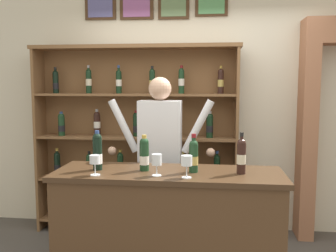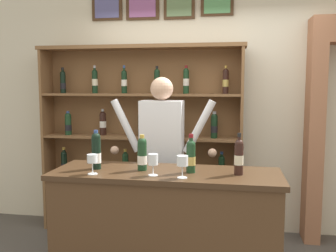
{
  "view_description": "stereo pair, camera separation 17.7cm",
  "coord_description": "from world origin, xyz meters",
  "px_view_note": "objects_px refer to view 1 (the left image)",
  "views": [
    {
      "loc": [
        0.13,
        -2.77,
        1.66
      ],
      "look_at": [
        -0.24,
        0.34,
        1.31
      ],
      "focal_mm": 39.67,
      "sensor_mm": 36.0,
      "label": 1
    },
    {
      "loc": [
        0.3,
        -2.75,
        1.66
      ],
      "look_at": [
        -0.24,
        0.34,
        1.31
      ],
      "focal_mm": 39.67,
      "sensor_mm": 36.0,
      "label": 2
    }
  ],
  "objects_px": {
    "tasting_bottle_riserva": "(144,154)",
    "shopkeeper": "(160,148)",
    "wine_glass_right": "(157,160)",
    "tasting_bottle_prosecco": "(194,155)",
    "wine_shelf": "(136,137)",
    "tasting_bottle_bianco": "(241,155)",
    "wine_glass_left": "(187,162)",
    "tasting_bottle_super_tuscan": "(97,152)",
    "tasting_counter": "(168,234)",
    "wine_glass_spare": "(95,161)"
  },
  "relations": [
    {
      "from": "wine_glass_right",
      "to": "tasting_bottle_riserva",
      "type": "bearing_deg",
      "value": 127.76
    },
    {
      "from": "tasting_counter",
      "to": "wine_glass_spare",
      "type": "bearing_deg",
      "value": -160.71
    },
    {
      "from": "wine_glass_right",
      "to": "tasting_bottle_super_tuscan",
      "type": "bearing_deg",
      "value": 164.2
    },
    {
      "from": "tasting_bottle_bianco",
      "to": "tasting_counter",
      "type": "bearing_deg",
      "value": 179.34
    },
    {
      "from": "wine_glass_left",
      "to": "wine_shelf",
      "type": "bearing_deg",
      "value": 114.72
    },
    {
      "from": "shopkeeper",
      "to": "tasting_bottle_bianco",
      "type": "distance_m",
      "value": 0.94
    },
    {
      "from": "tasting_bottle_riserva",
      "to": "wine_glass_right",
      "type": "height_order",
      "value": "tasting_bottle_riserva"
    },
    {
      "from": "shopkeeper",
      "to": "tasting_bottle_super_tuscan",
      "type": "bearing_deg",
      "value": -123.09
    },
    {
      "from": "wine_glass_left",
      "to": "wine_glass_right",
      "type": "bearing_deg",
      "value": 171.54
    },
    {
      "from": "shopkeeper",
      "to": "wine_glass_right",
      "type": "distance_m",
      "value": 0.77
    },
    {
      "from": "tasting_bottle_prosecco",
      "to": "wine_glass_spare",
      "type": "relative_size",
      "value": 1.96
    },
    {
      "from": "wine_shelf",
      "to": "wine_glass_right",
      "type": "distance_m",
      "value": 1.47
    },
    {
      "from": "tasting_bottle_bianco",
      "to": "tasting_bottle_riserva",
      "type": "bearing_deg",
      "value": 178.76
    },
    {
      "from": "tasting_bottle_prosecco",
      "to": "wine_glass_spare",
      "type": "xyz_separation_m",
      "value": [
        -0.71,
        -0.18,
        -0.02
      ]
    },
    {
      "from": "tasting_bottle_prosecco",
      "to": "wine_glass_spare",
      "type": "bearing_deg",
      "value": -165.5
    },
    {
      "from": "wine_glass_spare",
      "to": "wine_glass_right",
      "type": "height_order",
      "value": "wine_glass_right"
    },
    {
      "from": "wine_shelf",
      "to": "tasting_bottle_prosecco",
      "type": "distance_m",
      "value": 1.44
    },
    {
      "from": "tasting_bottle_super_tuscan",
      "to": "tasting_bottle_riserva",
      "type": "bearing_deg",
      "value": 2.6
    },
    {
      "from": "tasting_bottle_super_tuscan",
      "to": "wine_glass_left",
      "type": "bearing_deg",
      "value": -13.55
    },
    {
      "from": "tasting_counter",
      "to": "shopkeeper",
      "type": "distance_m",
      "value": 0.85
    },
    {
      "from": "wine_shelf",
      "to": "shopkeeper",
      "type": "bearing_deg",
      "value": -60.72
    },
    {
      "from": "wine_shelf",
      "to": "wine_glass_right",
      "type": "height_order",
      "value": "wine_shelf"
    },
    {
      "from": "wine_shelf",
      "to": "tasting_bottle_prosecco",
      "type": "relative_size",
      "value": 7.74
    },
    {
      "from": "tasting_bottle_riserva",
      "to": "wine_glass_spare",
      "type": "bearing_deg",
      "value": -150.02
    },
    {
      "from": "wine_shelf",
      "to": "tasting_bottle_bianco",
      "type": "height_order",
      "value": "wine_shelf"
    },
    {
      "from": "tasting_counter",
      "to": "tasting_bottle_bianco",
      "type": "distance_m",
      "value": 0.84
    },
    {
      "from": "wine_glass_right",
      "to": "wine_glass_left",
      "type": "bearing_deg",
      "value": -8.46
    },
    {
      "from": "tasting_counter",
      "to": "tasting_bottle_riserva",
      "type": "height_order",
      "value": "tasting_bottle_riserva"
    },
    {
      "from": "wine_glass_left",
      "to": "wine_glass_spare",
      "type": "distance_m",
      "value": 0.67
    },
    {
      "from": "tasting_bottle_prosecco",
      "to": "wine_glass_left",
      "type": "height_order",
      "value": "tasting_bottle_prosecco"
    },
    {
      "from": "tasting_bottle_prosecco",
      "to": "wine_glass_right",
      "type": "distance_m",
      "value": 0.3
    },
    {
      "from": "wine_glass_left",
      "to": "tasting_bottle_prosecco",
      "type": "bearing_deg",
      "value": 77.44
    },
    {
      "from": "shopkeeper",
      "to": "tasting_bottle_prosecco",
      "type": "distance_m",
      "value": 0.71
    },
    {
      "from": "wine_glass_left",
      "to": "wine_glass_spare",
      "type": "xyz_separation_m",
      "value": [
        -0.67,
        -0.0,
        -0.01
      ]
    },
    {
      "from": "tasting_counter",
      "to": "wine_glass_right",
      "type": "xyz_separation_m",
      "value": [
        -0.07,
        -0.15,
        0.61
      ]
    },
    {
      "from": "tasting_bottle_riserva",
      "to": "shopkeeper",
      "type": "bearing_deg",
      "value": 86.31
    },
    {
      "from": "tasting_bottle_riserva",
      "to": "tasting_bottle_prosecco",
      "type": "distance_m",
      "value": 0.38
    },
    {
      "from": "tasting_counter",
      "to": "wine_glass_spare",
      "type": "xyz_separation_m",
      "value": [
        -0.52,
        -0.18,
        0.61
      ]
    },
    {
      "from": "tasting_counter",
      "to": "tasting_bottle_prosecco",
      "type": "distance_m",
      "value": 0.66
    },
    {
      "from": "tasting_bottle_prosecco",
      "to": "tasting_bottle_riserva",
      "type": "bearing_deg",
      "value": 178.91
    },
    {
      "from": "shopkeeper",
      "to": "tasting_bottle_super_tuscan",
      "type": "distance_m",
      "value": 0.75
    },
    {
      "from": "wine_shelf",
      "to": "tasting_bottle_prosecco",
      "type": "bearing_deg",
      "value": -60.83
    },
    {
      "from": "shopkeeper",
      "to": "wine_glass_spare",
      "type": "xyz_separation_m",
      "value": [
        -0.37,
        -0.8,
        0.04
      ]
    },
    {
      "from": "tasting_bottle_bianco",
      "to": "wine_glass_left",
      "type": "relative_size",
      "value": 1.91
    },
    {
      "from": "wine_glass_right",
      "to": "wine_shelf",
      "type": "bearing_deg",
      "value": 107.43
    },
    {
      "from": "wine_shelf",
      "to": "tasting_bottle_super_tuscan",
      "type": "distance_m",
      "value": 1.27
    },
    {
      "from": "wine_glass_spare",
      "to": "wine_glass_right",
      "type": "xyz_separation_m",
      "value": [
        0.45,
        0.04,
        0.01
      ]
    },
    {
      "from": "tasting_bottle_riserva",
      "to": "tasting_bottle_bianco",
      "type": "relative_size",
      "value": 0.9
    },
    {
      "from": "wine_glass_right",
      "to": "tasting_bottle_prosecco",
      "type": "bearing_deg",
      "value": 29.45
    },
    {
      "from": "tasting_bottle_super_tuscan",
      "to": "tasting_bottle_riserva",
      "type": "distance_m",
      "value": 0.37
    }
  ]
}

